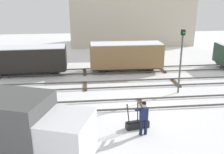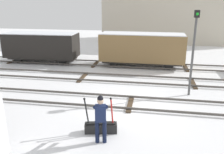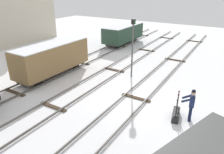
{
  "view_description": "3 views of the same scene",
  "coord_description": "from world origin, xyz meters",
  "px_view_note": "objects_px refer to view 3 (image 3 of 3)",
  "views": [
    {
      "loc": [
        -3.53,
        -14.7,
        6.86
      ],
      "look_at": [
        -1.61,
        2.67,
        1.05
      ],
      "focal_mm": 41.66,
      "sensor_mm": 36.0,
      "label": 1
    },
    {
      "loc": [
        0.95,
        -10.84,
        4.88
      ],
      "look_at": [
        -1.2,
        1.71,
        0.83
      ],
      "focal_mm": 38.5,
      "sensor_mm": 36.0,
      "label": 2
    },
    {
      "loc": [
        -11.12,
        -4.9,
        6.63
      ],
      "look_at": [
        -0.43,
        1.52,
        1.3
      ],
      "focal_mm": 34.42,
      "sensor_mm": 36.0,
      "label": 3
    }
  ],
  "objects_px": {
    "signal_post": "(133,43)",
    "rail_worker": "(191,103)",
    "switch_lever_frame": "(176,114)",
    "freight_car_near_switch": "(52,58)",
    "freight_car_back_track": "(123,33)"
  },
  "relations": [
    {
      "from": "rail_worker",
      "to": "freight_car_near_switch",
      "type": "xyz_separation_m",
      "value": [
        0.87,
        10.73,
        0.43
      ]
    },
    {
      "from": "signal_post",
      "to": "switch_lever_frame",
      "type": "bearing_deg",
      "value": -130.23
    },
    {
      "from": "rail_worker",
      "to": "freight_car_back_track",
      "type": "bearing_deg",
      "value": 29.65
    },
    {
      "from": "signal_post",
      "to": "rail_worker",
      "type": "bearing_deg",
      "value": -125.42
    },
    {
      "from": "freight_car_back_track",
      "to": "signal_post",
      "type": "bearing_deg",
      "value": -146.71
    },
    {
      "from": "switch_lever_frame",
      "to": "rail_worker",
      "type": "relative_size",
      "value": 0.8
    },
    {
      "from": "rail_worker",
      "to": "signal_post",
      "type": "bearing_deg",
      "value": 43.75
    },
    {
      "from": "freight_car_back_track",
      "to": "freight_car_near_switch",
      "type": "distance_m",
      "value": 11.7
    },
    {
      "from": "rail_worker",
      "to": "freight_car_near_switch",
      "type": "bearing_deg",
      "value": 74.52
    },
    {
      "from": "switch_lever_frame",
      "to": "signal_post",
      "type": "relative_size",
      "value": 0.33
    },
    {
      "from": "rail_worker",
      "to": "switch_lever_frame",
      "type": "bearing_deg",
      "value": 91.91
    },
    {
      "from": "switch_lever_frame",
      "to": "freight_car_back_track",
      "type": "distance_m",
      "value": 16.27
    },
    {
      "from": "signal_post",
      "to": "freight_car_near_switch",
      "type": "bearing_deg",
      "value": 117.5
    },
    {
      "from": "rail_worker",
      "to": "freight_car_back_track",
      "type": "relative_size",
      "value": 0.29
    },
    {
      "from": "switch_lever_frame",
      "to": "freight_car_back_track",
      "type": "bearing_deg",
      "value": 27.54
    }
  ]
}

